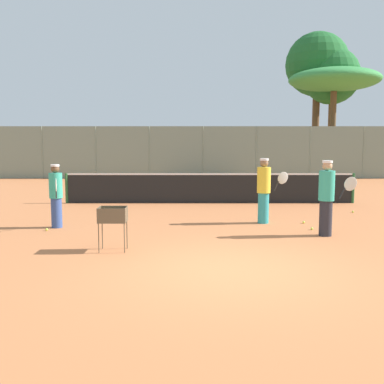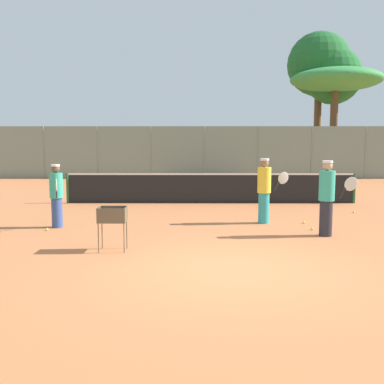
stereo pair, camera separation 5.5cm
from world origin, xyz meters
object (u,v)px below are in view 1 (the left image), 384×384
Objects in this scene: tennis_net at (210,188)px; player_white_outfit at (264,190)px; parked_car at (241,165)px; player_red_cap at (327,197)px; ball_cart at (112,218)px; player_yellow_shirt at (56,195)px.

tennis_net is 5.92× the size of player_white_outfit.
parked_car is (2.58, 13.72, 0.10)m from tennis_net.
player_red_cap is at bearing -65.96° from tennis_net.
parked_car is (1.28, 17.69, -0.25)m from player_white_outfit.
player_white_outfit is 1.96× the size of ball_cart.
parked_car is at bearing 74.64° from player_white_outfit.
player_white_outfit reaches higher than parked_car.
tennis_net is 11.60× the size of ball_cart.
player_red_cap is 19.33m from parked_car.
parked_car is (6.69, 18.34, -0.18)m from player_yellow_shirt.
tennis_net reaches higher than ball_cart.
player_white_outfit is at bearing 129.11° from player_red_cap.
player_red_cap reaches higher than tennis_net.
parked_car reaches higher than tennis_net.
player_white_outfit is 1.08× the size of player_yellow_shirt.
player_white_outfit is 17.73m from parked_car.
ball_cart is at bearing -150.19° from player_white_outfit.
ball_cart is (-4.75, -1.45, -0.25)m from player_red_cap.
tennis_net is 7.40m from ball_cart.
tennis_net is at bearing 117.02° from player_red_cap.
parked_car reaches higher than ball_cart.
parked_car is (0.08, 19.33, -0.26)m from player_red_cap.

